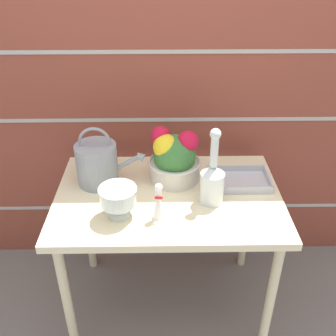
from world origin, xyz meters
The scene contains 9 objects.
ground_plane centered at (0.00, 0.00, 0.00)m, with size 12.00×12.00×0.00m, color slate.
brick_wall centered at (0.00, 0.47, 1.10)m, with size 3.60×0.08×2.20m.
patio_table centered at (0.00, 0.00, 0.66)m, with size 1.04×0.69×0.74m.
watering_can centered at (-0.33, 0.11, 0.85)m, with size 0.34×0.19×0.29m.
crystal_pedestal_bowl centered at (-0.21, -0.15, 0.84)m, with size 0.16×0.16×0.14m.
flower_planter centered at (0.03, 0.13, 0.86)m, with size 0.25×0.25×0.27m.
glass_decanter centered at (0.19, -0.06, 0.85)m, with size 0.11×0.11×0.36m.
figurine_vase centered at (-0.04, -0.17, 0.81)m, with size 0.06×0.06×0.17m.
wire_tray centered at (0.34, 0.09, 0.75)m, with size 0.29×0.20×0.04m.
Camera 1 is at (-0.02, -1.48, 1.80)m, focal length 42.00 mm.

